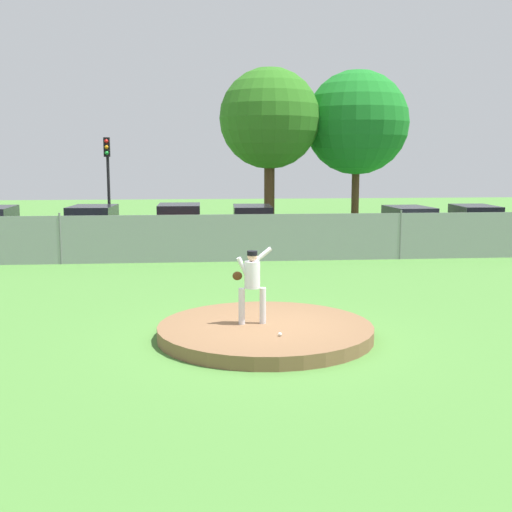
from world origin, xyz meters
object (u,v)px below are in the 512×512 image
at_px(parked_car_white, 409,225).
at_px(parked_car_charcoal, 474,225).
at_px(traffic_cone_orange, 340,240).
at_px(parked_car_burgundy, 252,226).
at_px(traffic_light_near, 108,168).
at_px(baseball, 280,334).
at_px(pitcher_youth, 252,279).
at_px(parked_car_red, 180,225).
at_px(parked_car_slate, 93,228).

bearing_deg(parked_car_white, parked_car_charcoal, -14.70).
distance_m(parked_car_white, traffic_cone_orange, 3.57).
relative_size(parked_car_burgundy, traffic_light_near, 0.97).
bearing_deg(traffic_light_near, parked_car_charcoal, -16.21).
bearing_deg(baseball, traffic_light_near, 106.02).
relative_size(pitcher_youth, parked_car_red, 0.38).
bearing_deg(parked_car_white, pitcher_youth, -119.22).
height_order(baseball, parked_car_slate, parked_car_slate).
distance_m(baseball, parked_car_slate, 16.01).
bearing_deg(traffic_cone_orange, parked_car_white, 20.15).
distance_m(baseball, traffic_cone_orange, 15.06).
relative_size(parked_car_slate, parked_car_charcoal, 0.98).
xyz_separation_m(traffic_cone_orange, traffic_light_near, (-10.02, 5.17, 2.89)).
height_order(baseball, traffic_cone_orange, traffic_cone_orange).
bearing_deg(parked_car_charcoal, parked_car_burgundy, 177.36).
distance_m(baseball, parked_car_burgundy, 15.39).
xyz_separation_m(pitcher_youth, parked_car_white, (8.18, 14.62, -0.45)).
xyz_separation_m(parked_car_red, parked_car_slate, (-3.48, -0.87, 0.00)).
height_order(parked_car_white, traffic_light_near, traffic_light_near).
bearing_deg(parked_car_slate, traffic_cone_orange, -3.14).
height_order(parked_car_white, traffic_cone_orange, parked_car_white).
xyz_separation_m(pitcher_youth, traffic_light_near, (-5.17, 18.57, 1.95)).
bearing_deg(parked_car_charcoal, traffic_cone_orange, -175.06).
xyz_separation_m(parked_car_white, traffic_cone_orange, (-3.32, -1.22, -0.49)).
relative_size(pitcher_youth, parked_car_white, 0.35).
height_order(parked_car_white, parked_car_charcoal, parked_car_charcoal).
xyz_separation_m(parked_car_charcoal, traffic_cone_orange, (-5.99, -0.52, -0.52)).
height_order(pitcher_youth, traffic_light_near, traffic_light_near).
height_order(parked_car_red, parked_car_white, parked_car_red).
relative_size(baseball, parked_car_slate, 0.02).
bearing_deg(pitcher_youth, parked_car_charcoal, 52.07).
relative_size(parked_car_slate, parked_car_white, 0.94).
distance_m(parked_car_red, parked_car_charcoal, 12.65).
height_order(pitcher_youth, traffic_cone_orange, pitcher_youth).
bearing_deg(traffic_cone_orange, parked_car_slate, 176.86).
bearing_deg(parked_car_red, parked_car_slate, -165.95).
distance_m(pitcher_youth, baseball, 1.42).
bearing_deg(traffic_light_near, parked_car_slate, -90.99).
distance_m(baseball, parked_car_red, 15.99).
relative_size(baseball, traffic_light_near, 0.02).
bearing_deg(baseball, traffic_cone_orange, 72.99).
distance_m(parked_car_white, parked_car_charcoal, 2.76).
xyz_separation_m(baseball, parked_car_charcoal, (10.40, 14.92, 0.48)).
bearing_deg(baseball, parked_car_slate, 110.86).
height_order(pitcher_youth, baseball, pitcher_youth).
xyz_separation_m(parked_car_charcoal, traffic_light_near, (-16.01, 4.65, 2.37)).
distance_m(parked_car_red, parked_car_burgundy, 3.11).
relative_size(parked_car_slate, traffic_light_near, 0.93).
bearing_deg(traffic_light_near, parked_car_burgundy, -33.08).
distance_m(pitcher_youth, parked_car_burgundy, 14.42).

